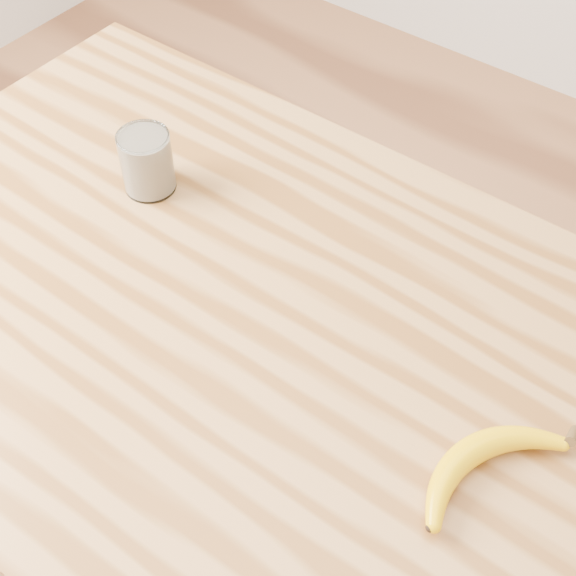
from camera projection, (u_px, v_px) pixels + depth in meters
The scene contains 3 objects.
table at pixel (230, 366), 1.13m from camera, with size 1.20×0.80×0.90m.
smoothie_glass at pixel (147, 162), 1.15m from camera, with size 0.08×0.08×0.10m.
banana at pixel (472, 450), 0.88m from camera, with size 0.10×0.27×0.03m, color #EAB104, non-canonical shape.
Camera 1 is at (0.46, -0.47, 1.70)m, focal length 50.00 mm.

